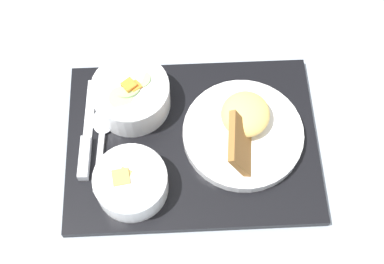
# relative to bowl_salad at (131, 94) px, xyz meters

# --- Properties ---
(ground_plane) EXTENTS (4.00, 4.00, 0.00)m
(ground_plane) POSITION_rel_bowl_salad_xyz_m (0.10, -0.06, -0.05)
(ground_plane) COLOR #99A3AD
(serving_tray) EXTENTS (0.44, 0.35, 0.02)m
(serving_tray) POSITION_rel_bowl_salad_xyz_m (0.10, -0.06, -0.04)
(serving_tray) COLOR black
(serving_tray) RESTS_ON ground_plane
(bowl_salad) EXTENTS (0.13, 0.13, 0.07)m
(bowl_salad) POSITION_rel_bowl_salad_xyz_m (0.00, 0.00, 0.00)
(bowl_salad) COLOR white
(bowl_salad) RESTS_ON serving_tray
(bowl_soup) EXTENTS (0.11, 0.11, 0.05)m
(bowl_soup) POSITION_rel_bowl_salad_xyz_m (0.02, -0.15, -0.00)
(bowl_soup) COLOR white
(bowl_soup) RESTS_ON serving_tray
(plate_main) EXTENTS (0.19, 0.19, 0.08)m
(plate_main) POSITION_rel_bowl_salad_xyz_m (0.19, -0.04, -0.01)
(plate_main) COLOR white
(plate_main) RESTS_ON serving_tray
(knife) EXTENTS (0.03, 0.18, 0.02)m
(knife) POSITION_rel_bowl_salad_xyz_m (-0.06, -0.09, -0.03)
(knife) COLOR silver
(knife) RESTS_ON serving_tray
(spoon) EXTENTS (0.04, 0.15, 0.01)m
(spoon) POSITION_rel_bowl_salad_xyz_m (-0.04, -0.06, -0.03)
(spoon) COLOR silver
(spoon) RESTS_ON serving_tray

